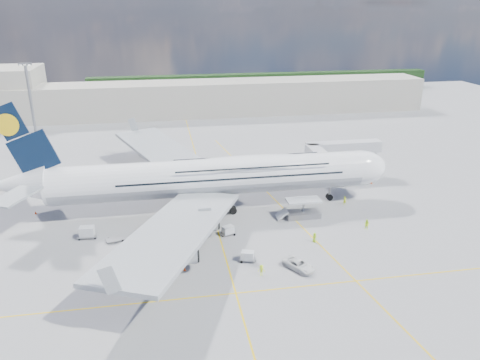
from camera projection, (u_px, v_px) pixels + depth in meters
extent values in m
plane|color=gray|center=(218.00, 230.00, 85.29)|extent=(300.00, 300.00, 0.00)
cube|color=#E3B70B|center=(218.00, 230.00, 85.29)|extent=(0.25, 220.00, 0.01)
cube|color=#E3B70B|center=(236.00, 293.00, 66.88)|extent=(120.00, 0.25, 0.01)
cube|color=#E3B70B|center=(278.00, 203.00, 96.77)|extent=(14.16, 99.06, 0.01)
cylinder|color=white|center=(211.00, 177.00, 92.08)|extent=(62.00, 7.20, 7.20)
cylinder|color=#9EA0A5|center=(211.00, 177.00, 92.13)|extent=(60.76, 7.13, 7.13)
ellipsoid|color=white|center=(250.00, 165.00, 92.67)|extent=(36.00, 6.84, 3.76)
ellipsoid|color=white|center=(359.00, 168.00, 97.11)|extent=(11.52, 7.20, 7.20)
ellipsoid|color=black|center=(374.00, 164.00, 97.42)|extent=(3.84, 4.16, 1.44)
cone|color=white|center=(19.00, 184.00, 86.03)|extent=(10.00, 6.84, 6.84)
cube|color=black|center=(22.00, 138.00, 83.23)|extent=(11.02, 0.46, 14.61)
cylinder|color=yellow|center=(7.00, 125.00, 82.00)|extent=(4.00, 0.60, 4.00)
cube|color=#999EA3|center=(167.00, 154.00, 109.61)|extent=(25.49, 39.15, 3.35)
cube|color=#999EA3|center=(174.00, 231.00, 72.80)|extent=(25.49, 39.15, 3.35)
cylinder|color=#B7BABF|center=(191.00, 173.00, 104.38)|extent=(5.20, 3.50, 3.50)
cylinder|color=#B7BABF|center=(169.00, 160.00, 113.31)|extent=(5.20, 3.50, 3.50)
cylinder|color=#B7BABF|center=(202.00, 222.00, 81.37)|extent=(5.20, 3.50, 3.50)
cylinder|color=#B7BABF|center=(179.00, 254.00, 70.97)|extent=(5.20, 3.50, 3.50)
cylinder|color=gray|center=(330.00, 190.00, 97.77)|extent=(0.44, 0.44, 3.80)
cylinder|color=black|center=(329.00, 197.00, 98.32)|extent=(1.30, 0.90, 1.30)
cylinder|color=gray|center=(211.00, 198.00, 93.71)|extent=(0.56, 0.56, 3.80)
cylinder|color=black|center=(209.00, 199.00, 97.17)|extent=(1.50, 0.90, 1.50)
cube|color=#B7B7BC|center=(318.00, 155.00, 103.94)|extent=(3.00, 10.00, 2.60)
cube|color=#B7B7BC|center=(343.00, 147.00, 109.84)|extent=(18.00, 3.00, 2.60)
cylinder|color=gray|center=(321.00, 166.00, 108.29)|extent=(0.80, 0.80, 7.10)
cylinder|color=black|center=(320.00, 178.00, 109.39)|extent=(0.90, 0.80, 0.90)
cylinder|color=gray|center=(374.00, 160.00, 112.40)|extent=(1.00, 1.00, 7.10)
cube|color=gray|center=(372.00, 172.00, 113.52)|extent=(2.00, 2.00, 0.80)
cylinder|color=#B7B7BC|center=(324.00, 161.00, 100.45)|extent=(3.60, 3.60, 2.80)
cube|color=silver|center=(303.00, 200.00, 89.47)|extent=(6.50, 3.20, 0.35)
cube|color=gray|center=(303.00, 214.00, 90.52)|extent=(6.50, 3.20, 1.10)
cube|color=gray|center=(303.00, 207.00, 89.99)|extent=(0.22, 1.99, 3.00)
cylinder|color=black|center=(291.00, 219.00, 89.07)|extent=(0.70, 0.30, 0.70)
cube|color=silver|center=(282.00, 214.00, 89.68)|extent=(2.16, 2.60, 1.60)
cylinder|color=gray|center=(33.00, 117.00, 115.77)|extent=(0.70, 0.70, 25.00)
cube|color=gray|center=(25.00, 64.00, 111.25)|extent=(3.00, 0.40, 0.60)
cube|color=#B2AD9E|center=(184.00, 99.00, 170.60)|extent=(180.00, 16.00, 12.00)
cube|color=#193814|center=(263.00, 82.00, 219.22)|extent=(160.00, 6.00, 8.00)
cube|color=gray|center=(92.00, 279.00, 69.55)|extent=(3.69, 2.75, 0.20)
cylinder|color=black|center=(83.00, 283.00, 68.78)|extent=(0.48, 0.20, 0.48)
cylinder|color=black|center=(102.00, 277.00, 70.42)|extent=(0.48, 0.20, 0.48)
cube|color=gray|center=(116.00, 239.00, 81.33)|extent=(3.53, 2.51, 0.19)
cylinder|color=black|center=(108.00, 242.00, 80.59)|extent=(0.47, 0.19, 0.47)
cylinder|color=black|center=(123.00, 238.00, 82.17)|extent=(0.47, 0.19, 0.47)
cube|color=gray|center=(193.00, 242.00, 80.51)|extent=(3.77, 2.58, 0.21)
cylinder|color=black|center=(185.00, 245.00, 79.70)|extent=(0.50, 0.21, 0.50)
cylinder|color=black|center=(200.00, 240.00, 81.41)|extent=(0.50, 0.21, 0.50)
cube|color=gray|center=(88.00, 236.00, 82.49)|extent=(3.44, 1.92, 0.20)
cylinder|color=black|center=(79.00, 239.00, 81.70)|extent=(0.50, 0.20, 0.50)
cylinder|color=black|center=(96.00, 234.00, 83.39)|extent=(0.50, 0.20, 0.50)
cube|color=silver|center=(87.00, 231.00, 82.17)|extent=(2.54, 1.78, 1.69)
cube|color=gray|center=(247.00, 259.00, 75.15)|extent=(2.99, 2.21, 0.16)
cylinder|color=black|center=(241.00, 262.00, 74.52)|extent=(0.39, 0.16, 0.39)
cylinder|color=black|center=(253.00, 258.00, 75.85)|extent=(0.39, 0.16, 0.39)
cube|color=silver|center=(247.00, 255.00, 74.89)|extent=(2.29, 1.90, 1.34)
cube|color=gray|center=(228.00, 233.00, 83.60)|extent=(3.02, 2.34, 0.16)
cylinder|color=black|center=(223.00, 236.00, 82.97)|extent=(0.39, 0.16, 0.39)
cylinder|color=black|center=(234.00, 232.00, 84.30)|extent=(0.39, 0.16, 0.39)
cube|color=silver|center=(228.00, 230.00, 83.34)|extent=(2.32, 1.99, 1.34)
cube|color=white|center=(167.00, 263.00, 73.13)|extent=(3.45, 2.42, 1.46)
cube|color=black|center=(167.00, 258.00, 72.81)|extent=(1.51, 1.65, 0.56)
cylinder|color=black|center=(160.00, 268.00, 72.54)|extent=(0.72, 0.28, 0.72)
cylinder|color=black|center=(175.00, 263.00, 74.04)|extent=(0.72, 0.28, 0.72)
cube|color=gray|center=(175.00, 172.00, 111.69)|extent=(6.36, 3.54, 1.85)
cube|color=white|center=(172.00, 166.00, 110.96)|extent=(4.85, 3.27, 2.04)
cube|color=white|center=(185.00, 169.00, 111.77)|extent=(2.11, 2.45, 1.48)
cube|color=black|center=(188.00, 168.00, 111.81)|extent=(0.56, 1.83, 0.83)
cylinder|color=black|center=(184.00, 175.00, 111.19)|extent=(1.02, 0.32, 1.02)
cylinder|color=black|center=(167.00, 173.00, 112.49)|extent=(1.02, 0.32, 1.02)
cube|color=#E6410C|center=(172.00, 168.00, 111.19)|extent=(4.91, 3.33, 0.46)
cube|color=gray|center=(150.00, 153.00, 126.21)|extent=(6.20, 5.35, 1.86)
cube|color=white|center=(147.00, 147.00, 125.48)|extent=(4.97, 4.50, 2.04)
cube|color=white|center=(158.00, 149.00, 126.29)|extent=(2.61, 2.71, 1.49)
cube|color=black|center=(161.00, 149.00, 126.33)|extent=(1.20, 1.59, 0.84)
cylinder|color=black|center=(158.00, 155.00, 125.71)|extent=(1.02, 0.33, 1.02)
cylinder|color=black|center=(142.00, 154.00, 127.01)|extent=(1.02, 0.33, 1.02)
imported|color=white|center=(299.00, 265.00, 72.71)|extent=(4.92, 5.81, 1.48)
imported|color=#DAEB18|center=(345.00, 200.00, 95.92)|extent=(0.71, 0.52, 1.81)
imported|color=#D3FF1A|center=(367.00, 225.00, 85.29)|extent=(1.18, 1.23, 1.99)
imported|color=#DDFB1A|center=(183.00, 220.00, 87.33)|extent=(1.02, 1.23, 1.97)
imported|color=#A9DE17|center=(314.00, 238.00, 80.83)|extent=(0.87, 1.03, 1.78)
imported|color=#CEF219|center=(261.00, 270.00, 70.94)|extent=(1.29, 0.91, 1.82)
cone|color=#E6410C|center=(371.00, 183.00, 107.20)|extent=(0.44, 0.44, 0.56)
cube|color=#E6410C|center=(371.00, 184.00, 107.30)|extent=(0.38, 0.38, 0.03)
cone|color=#E6410C|center=(202.00, 187.00, 104.41)|extent=(0.45, 0.45, 0.57)
cube|color=#E6410C|center=(202.00, 188.00, 104.51)|extent=(0.39, 0.39, 0.03)
cone|color=#E6410C|center=(177.00, 178.00, 109.88)|extent=(0.39, 0.39, 0.49)
cube|color=#E6410C|center=(177.00, 179.00, 109.96)|extent=(0.33, 0.33, 0.03)
cone|color=#E6410C|center=(183.00, 224.00, 87.01)|extent=(0.47, 0.47, 0.60)
cube|color=#E6410C|center=(183.00, 226.00, 87.11)|extent=(0.41, 0.41, 0.03)
cone|color=#E6410C|center=(185.00, 269.00, 72.46)|extent=(0.45, 0.45, 0.57)
cube|color=#E6410C|center=(185.00, 270.00, 72.56)|extent=(0.39, 0.39, 0.03)
cone|color=#E6410C|center=(36.00, 212.00, 91.90)|extent=(0.46, 0.46, 0.58)
cube|color=#E6410C|center=(36.00, 214.00, 92.00)|extent=(0.40, 0.40, 0.03)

